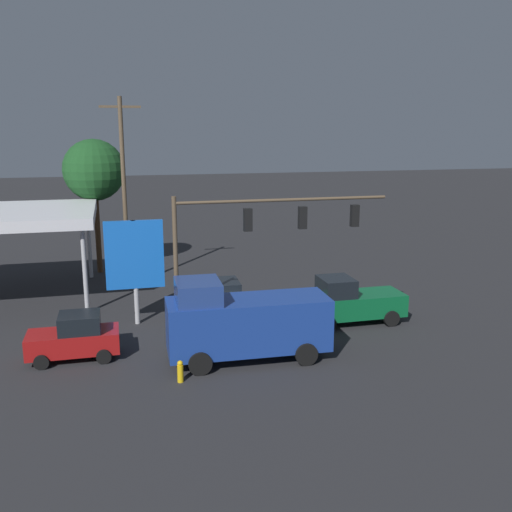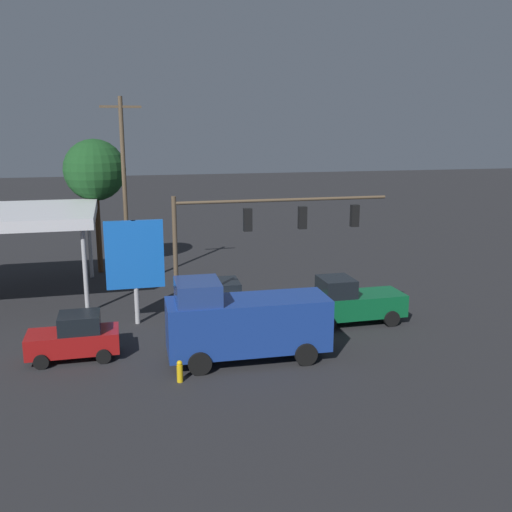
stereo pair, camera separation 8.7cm
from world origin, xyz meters
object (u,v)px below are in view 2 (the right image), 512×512
(sedan_far, at_px, (223,299))
(fire_hydrant, at_px, (180,371))
(traffic_signal_assembly, at_px, (259,232))
(street_tree, at_px, (95,171))
(delivery_truck, at_px, (244,322))
(pickup_parked, at_px, (349,302))
(utility_pole, at_px, (125,190))
(hatchback_crossing, at_px, (75,337))
(price_sign, at_px, (135,257))

(sedan_far, xyz_separation_m, fire_hydrant, (3.13, 7.40, -0.51))
(traffic_signal_assembly, relative_size, street_tree, 1.08)
(delivery_truck, xyz_separation_m, pickup_parked, (-6.21, -3.30, -0.58))
(utility_pole, distance_m, fire_hydrant, 15.61)
(hatchback_crossing, relative_size, street_tree, 0.42)
(traffic_signal_assembly, height_order, pickup_parked, traffic_signal_assembly)
(traffic_signal_assembly, bearing_deg, fire_hydrant, 39.33)
(utility_pole, height_order, hatchback_crossing, utility_pole)
(traffic_signal_assembly, relative_size, fire_hydrant, 11.09)
(traffic_signal_assembly, height_order, fire_hydrant, traffic_signal_assembly)
(price_sign, bearing_deg, pickup_parked, 166.35)
(utility_pole, bearing_deg, traffic_signal_assembly, 115.96)
(price_sign, bearing_deg, sedan_far, -179.61)
(utility_pole, relative_size, hatchback_crossing, 3.01)
(price_sign, xyz_separation_m, street_tree, (1.97, -11.44, 3.46))
(sedan_far, bearing_deg, utility_pole, -144.60)
(pickup_parked, distance_m, hatchback_crossing, 13.24)
(sedan_far, bearing_deg, pickup_parked, 69.39)
(price_sign, relative_size, sedan_far, 1.18)
(street_tree, bearing_deg, traffic_signal_assembly, 115.02)
(street_tree, bearing_deg, price_sign, 99.78)
(traffic_signal_assembly, relative_size, pickup_parked, 1.87)
(delivery_truck, bearing_deg, pickup_parked, -150.32)
(delivery_truck, bearing_deg, utility_pole, -69.62)
(delivery_truck, xyz_separation_m, hatchback_crossing, (6.96, -1.90, -0.75))
(traffic_signal_assembly, relative_size, hatchback_crossing, 2.56)
(street_tree, bearing_deg, pickup_parked, 131.52)
(traffic_signal_assembly, bearing_deg, sedan_far, -78.08)
(utility_pole, distance_m, street_tree, 4.75)
(traffic_signal_assembly, xyz_separation_m, pickup_parked, (-5.12, -1.57, -4.08))
(utility_pole, relative_size, sedan_far, 2.57)
(utility_pole, height_order, delivery_truck, utility_pole)
(price_sign, bearing_deg, fire_hydrant, 99.85)
(utility_pole, height_order, street_tree, utility_pole)
(traffic_signal_assembly, xyz_separation_m, fire_hydrant, (4.00, 3.28, -4.75))
(traffic_signal_assembly, height_order, hatchback_crossing, traffic_signal_assembly)
(pickup_parked, distance_m, street_tree, 19.54)
(pickup_parked, xyz_separation_m, fire_hydrant, (9.11, 4.85, -0.67))
(utility_pole, bearing_deg, pickup_parked, 137.62)
(pickup_parked, relative_size, hatchback_crossing, 1.37)
(price_sign, height_order, street_tree, street_tree)
(street_tree, distance_m, fire_hydrant, 20.16)
(fire_hydrant, bearing_deg, sedan_far, -112.90)
(price_sign, height_order, sedan_far, price_sign)
(hatchback_crossing, bearing_deg, street_tree, -92.55)
(traffic_signal_assembly, relative_size, utility_pole, 0.85)
(traffic_signal_assembly, bearing_deg, hatchback_crossing, -1.26)
(pickup_parked, height_order, sedan_far, pickup_parked)
(delivery_truck, height_order, fire_hydrant, delivery_truck)
(sedan_far, relative_size, street_tree, 0.50)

